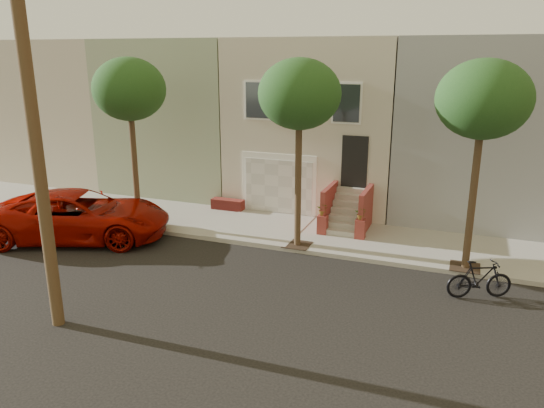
% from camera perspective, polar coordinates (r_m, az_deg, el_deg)
% --- Properties ---
extents(ground, '(90.00, 90.00, 0.00)m').
position_cam_1_polar(ground, '(15.26, -5.52, -9.36)').
color(ground, black).
rests_on(ground, ground).
extents(sidewalk, '(40.00, 3.70, 0.15)m').
position_cam_1_polar(sidewalk, '(19.80, 1.34, -2.93)').
color(sidewalk, '#9B9A8D').
rests_on(sidewalk, ground).
extents(house_row, '(33.10, 11.70, 7.00)m').
position_cam_1_polar(house_row, '(24.46, 6.05, 9.27)').
color(house_row, '#B9AE9E').
rests_on(house_row, sidewalk).
extents(tree_left, '(2.70, 2.57, 6.30)m').
position_cam_1_polar(tree_left, '(20.03, -15.37, 11.91)').
color(tree_left, '#2D2116').
rests_on(tree_left, sidewalk).
extents(tree_mid, '(2.70, 2.57, 6.30)m').
position_cam_1_polar(tree_mid, '(17.06, 3.01, 11.79)').
color(tree_mid, '#2D2116').
rests_on(tree_mid, sidewalk).
extents(tree_right, '(2.70, 2.57, 6.30)m').
position_cam_1_polar(tree_right, '(16.24, 22.13, 10.41)').
color(tree_right, '#2D2116').
rests_on(tree_right, sidewalk).
extents(pickup_truck, '(7.06, 5.03, 1.79)m').
position_cam_1_polar(pickup_truck, '(20.14, -20.38, -1.19)').
color(pickup_truck, '#8D0800').
rests_on(pickup_truck, ground).
extents(motorcycle, '(1.89, 1.22, 1.10)m').
position_cam_1_polar(motorcycle, '(15.63, 21.76, -7.66)').
color(motorcycle, black).
rests_on(motorcycle, ground).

